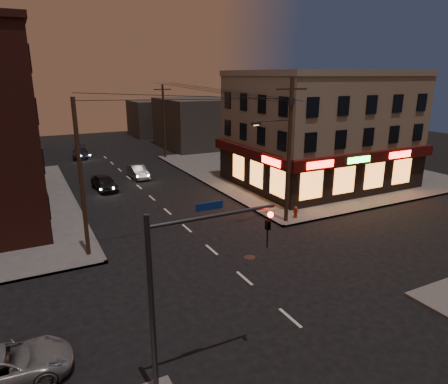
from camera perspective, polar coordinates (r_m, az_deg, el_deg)
ground at (r=21.42m, az=2.94°, el=-12.21°), size 120.00×120.00×0.00m
sidewalk_ne at (r=45.85m, az=10.56°, el=3.28°), size 24.00×28.00×0.15m
pizza_building at (r=39.39m, az=13.51°, el=8.79°), size 15.85×12.85×10.50m
bg_building_ne_a at (r=59.48m, az=-3.78°, el=9.83°), size 10.00×12.00×7.00m
bg_building_ne_b at (r=71.90m, az=-9.81°, el=10.36°), size 8.00×8.00×6.00m
utility_pole_main at (r=27.71m, az=9.13°, el=6.86°), size 4.20×0.44×10.00m
utility_pole_far at (r=51.21m, az=-8.58°, el=9.92°), size 0.26×0.26×9.00m
utility_pole_west at (r=23.54m, az=-19.73°, el=1.66°), size 0.24×0.24×9.00m
traffic_signal at (r=12.86m, az=-5.98°, el=-11.96°), size 4.49×0.32×6.47m
suv_cross at (r=16.71m, az=-29.23°, el=-21.05°), size 4.69×2.24×1.29m
sedan_near at (r=38.43m, az=-16.73°, el=1.31°), size 2.07×4.34×1.43m
sedan_mid at (r=42.12m, az=-12.17°, el=2.84°), size 1.51×4.00×1.30m
sedan_far at (r=54.63m, az=-19.86°, el=5.31°), size 2.47×4.84×1.34m
fire_hydrant at (r=29.78m, az=10.19°, el=-2.77°), size 0.36×0.36×0.84m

